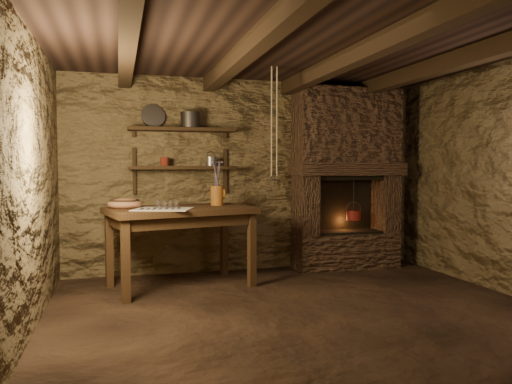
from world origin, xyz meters
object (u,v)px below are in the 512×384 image
object	(u,v)px
iron_stockpot	(190,121)
wooden_bowl	(125,204)
work_table	(181,244)
stoneware_jug	(217,186)
red_pot	(354,214)

from	to	relation	value
iron_stockpot	wooden_bowl	bearing A→B (deg)	-147.28
work_table	wooden_bowl	xyz separation A→B (m)	(-0.58, 0.06, 0.44)
work_table	wooden_bowl	world-z (taller)	wooden_bowl
stoneware_jug	iron_stockpot	size ratio (longest dim) A/B	2.28
work_table	stoneware_jug	distance (m)	0.78
work_table	wooden_bowl	bearing A→B (deg)	161.48
work_table	red_pot	xyz separation A→B (m)	(2.28, 0.43, 0.23)
iron_stockpot	red_pot	bearing A→B (deg)	-3.29
stoneware_jug	iron_stockpot	distance (m)	0.89
wooden_bowl	work_table	bearing A→B (deg)	-5.53
wooden_bowl	red_pot	distance (m)	2.89
iron_stockpot	red_pot	xyz separation A→B (m)	(2.09, -0.12, -1.16)
red_pot	wooden_bowl	bearing A→B (deg)	-172.52
stoneware_jug	red_pot	world-z (taller)	stoneware_jug
red_pot	iron_stockpot	bearing A→B (deg)	176.71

